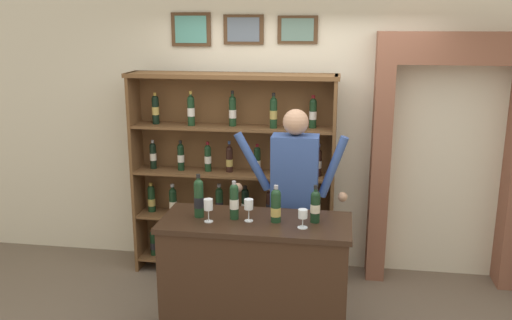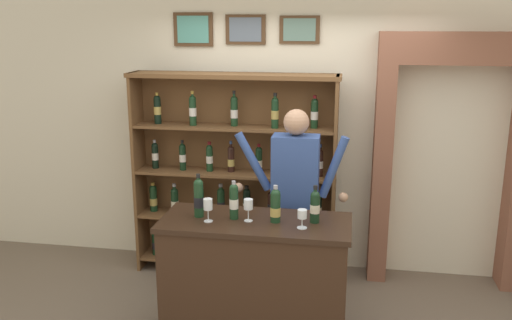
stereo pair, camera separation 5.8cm
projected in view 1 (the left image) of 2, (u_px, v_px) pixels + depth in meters
back_wall at (299, 114)px, 5.41m from camera, size 12.00×0.19×3.09m
wine_shelf at (233, 172)px, 5.29m from camera, size 1.98×0.34×1.97m
archway_doorway at (447, 144)px, 5.12m from camera, size 1.38×0.45×2.35m
tasting_counter at (256, 281)px, 4.22m from camera, size 1.42×0.60×1.00m
shopkeeper at (294, 189)px, 4.57m from camera, size 0.96×0.22×1.75m
tasting_bottle_vin_santo at (199, 198)px, 4.13m from camera, size 0.07×0.07×0.34m
tasting_bottle_bianco at (234, 201)px, 4.09m from camera, size 0.07×0.07×0.29m
tasting_bottle_brunello at (276, 205)px, 4.03m from camera, size 0.08×0.08×0.28m
tasting_bottle_prosecco at (315, 205)px, 4.03m from camera, size 0.07×0.07×0.28m
wine_glass_left at (303, 215)px, 3.92m from camera, size 0.07×0.07×0.14m
wine_glass_right at (208, 206)px, 4.03m from camera, size 0.07×0.07×0.18m
wine_glass_center at (249, 206)px, 4.05m from camera, size 0.07×0.07×0.17m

